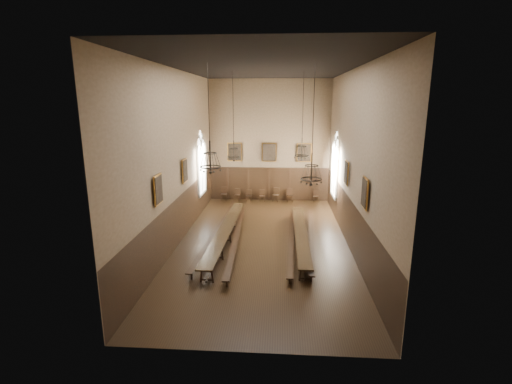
# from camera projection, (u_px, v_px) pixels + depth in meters

# --- Properties ---
(floor) EXTENTS (9.00, 18.00, 0.02)m
(floor) POSITION_uv_depth(u_px,v_px,m) (263.00, 243.00, 19.93)
(floor) COLOR black
(floor) RESTS_ON ground
(ceiling) EXTENTS (9.00, 18.00, 0.02)m
(ceiling) POSITION_uv_depth(u_px,v_px,m) (264.00, 67.00, 17.79)
(ceiling) COLOR black
(ceiling) RESTS_ON ground
(wall_back) EXTENTS (9.00, 0.02, 9.00)m
(wall_back) POSITION_uv_depth(u_px,v_px,m) (269.00, 141.00, 27.59)
(wall_back) COLOR #7C654C
(wall_back) RESTS_ON ground
(wall_front) EXTENTS (9.00, 0.02, 9.00)m
(wall_front) POSITION_uv_depth(u_px,v_px,m) (248.00, 210.00, 10.13)
(wall_front) COLOR #7C654C
(wall_front) RESTS_ON ground
(wall_left) EXTENTS (0.02, 18.00, 9.00)m
(wall_left) POSITION_uv_depth(u_px,v_px,m) (177.00, 159.00, 19.16)
(wall_left) COLOR #7C654C
(wall_left) RESTS_ON ground
(wall_right) EXTENTS (0.02, 18.00, 9.00)m
(wall_right) POSITION_uv_depth(u_px,v_px,m) (353.00, 161.00, 18.57)
(wall_right) COLOR #7C654C
(wall_right) RESTS_ON ground
(wainscot_panelling) EXTENTS (9.00, 18.00, 2.50)m
(wainscot_panelling) POSITION_uv_depth(u_px,v_px,m) (263.00, 221.00, 19.63)
(wainscot_panelling) COLOR black
(wainscot_panelling) RESTS_ON floor
(table_left) EXTENTS (1.00, 10.23, 0.80)m
(table_left) POSITION_uv_depth(u_px,v_px,m) (226.00, 235.00, 19.91)
(table_left) COLOR black
(table_left) RESTS_ON floor
(table_right) EXTENTS (0.66, 9.15, 0.71)m
(table_right) POSITION_uv_depth(u_px,v_px,m) (301.00, 238.00, 19.61)
(table_right) COLOR black
(table_right) RESTS_ON floor
(bench_left_outer) EXTENTS (0.81, 10.21, 0.46)m
(bench_left_outer) POSITION_uv_depth(u_px,v_px,m) (216.00, 235.00, 20.29)
(bench_left_outer) COLOR black
(bench_left_outer) RESTS_ON floor
(bench_left_inner) EXTENTS (0.71, 10.45, 0.47)m
(bench_left_inner) POSITION_uv_depth(u_px,v_px,m) (236.00, 238.00, 19.78)
(bench_left_inner) COLOR black
(bench_left_inner) RESTS_ON floor
(bench_right_inner) EXTENTS (0.66, 9.52, 0.43)m
(bench_right_inner) POSITION_uv_depth(u_px,v_px,m) (291.00, 240.00, 19.60)
(bench_right_inner) COLOR black
(bench_right_inner) RESTS_ON floor
(bench_right_outer) EXTENTS (0.89, 9.25, 0.42)m
(bench_right_outer) POSITION_uv_depth(u_px,v_px,m) (311.00, 239.00, 19.67)
(bench_right_outer) COLOR black
(bench_right_outer) RESTS_ON floor
(chair_0) EXTENTS (0.47, 0.47, 1.03)m
(chair_0) POSITION_uv_depth(u_px,v_px,m) (224.00, 196.00, 28.40)
(chair_0) COLOR black
(chair_0) RESTS_ON floor
(chair_1) EXTENTS (0.48, 0.48, 0.93)m
(chair_1) POSITION_uv_depth(u_px,v_px,m) (237.00, 197.00, 28.25)
(chair_1) COLOR black
(chair_1) RESTS_ON floor
(chair_2) EXTENTS (0.39, 0.39, 0.86)m
(chair_2) POSITION_uv_depth(u_px,v_px,m) (249.00, 198.00, 28.19)
(chair_2) COLOR black
(chair_2) RESTS_ON floor
(chair_3) EXTENTS (0.41, 0.41, 0.88)m
(chair_3) POSITION_uv_depth(u_px,v_px,m) (262.00, 198.00, 28.14)
(chair_3) COLOR black
(chair_3) RESTS_ON floor
(chair_4) EXTENTS (0.56, 0.56, 1.04)m
(chair_4) POSITION_uv_depth(u_px,v_px,m) (276.00, 197.00, 28.11)
(chair_4) COLOR black
(chair_4) RESTS_ON floor
(chair_5) EXTENTS (0.48, 0.48, 1.01)m
(chair_5) POSITION_uv_depth(u_px,v_px,m) (290.00, 198.00, 28.00)
(chair_5) COLOR black
(chair_5) RESTS_ON floor
(chair_7) EXTENTS (0.41, 0.41, 0.89)m
(chair_7) POSITION_uv_depth(u_px,v_px,m) (316.00, 198.00, 27.97)
(chair_7) COLOR black
(chair_7) RESTS_ON floor
(chandelier_back_left) EXTENTS (0.76, 0.76, 4.80)m
(chandelier_back_left) POSITION_uv_depth(u_px,v_px,m) (234.00, 151.00, 20.88)
(chandelier_back_left) COLOR black
(chandelier_back_left) RESTS_ON ceiling
(chandelier_back_right) EXTENTS (0.82, 0.82, 4.81)m
(chandelier_back_right) POSITION_uv_depth(u_px,v_px,m) (302.00, 150.00, 21.36)
(chandelier_back_right) COLOR black
(chandelier_back_right) RESTS_ON ceiling
(chandelier_front_left) EXTENTS (0.95, 0.95, 4.61)m
(chandelier_front_left) POSITION_uv_depth(u_px,v_px,m) (210.00, 161.00, 16.42)
(chandelier_front_left) COLOR black
(chandelier_front_left) RESTS_ON ceiling
(chandelier_front_right) EXTENTS (0.93, 0.93, 5.06)m
(chandelier_front_right) POSITION_uv_depth(u_px,v_px,m) (311.00, 172.00, 16.01)
(chandelier_front_right) COLOR black
(chandelier_front_right) RESTS_ON ceiling
(portrait_back_0) EXTENTS (1.10, 0.12, 1.40)m
(portrait_back_0) POSITION_uv_depth(u_px,v_px,m) (235.00, 152.00, 27.83)
(portrait_back_0) COLOR #A36D27
(portrait_back_0) RESTS_ON wall_back
(portrait_back_1) EXTENTS (1.10, 0.12, 1.40)m
(portrait_back_1) POSITION_uv_depth(u_px,v_px,m) (269.00, 152.00, 27.66)
(portrait_back_1) COLOR #A36D27
(portrait_back_1) RESTS_ON wall_back
(portrait_back_2) EXTENTS (1.10, 0.12, 1.40)m
(portrait_back_2) POSITION_uv_depth(u_px,v_px,m) (304.00, 153.00, 27.49)
(portrait_back_2) COLOR #A36D27
(portrait_back_2) RESTS_ON wall_back
(portrait_left_0) EXTENTS (0.12, 1.00, 1.30)m
(portrait_left_0) POSITION_uv_depth(u_px,v_px,m) (185.00, 171.00, 20.31)
(portrait_left_0) COLOR #A36D27
(portrait_left_0) RESTS_ON wall_left
(portrait_left_1) EXTENTS (0.12, 1.00, 1.30)m
(portrait_left_1) POSITION_uv_depth(u_px,v_px,m) (158.00, 190.00, 15.95)
(portrait_left_1) COLOR #A36D27
(portrait_left_1) RESTS_ON wall_left
(portrait_right_0) EXTENTS (0.12, 1.00, 1.30)m
(portrait_right_0) POSITION_uv_depth(u_px,v_px,m) (346.00, 173.00, 19.74)
(portrait_right_0) COLOR #A36D27
(portrait_right_0) RESTS_ON wall_right
(portrait_right_1) EXTENTS (0.12, 1.00, 1.30)m
(portrait_right_1) POSITION_uv_depth(u_px,v_px,m) (365.00, 193.00, 15.37)
(portrait_right_1) COLOR #A36D27
(portrait_right_1) RESTS_ON wall_right
(window_right) EXTENTS (0.20, 2.20, 4.60)m
(window_right) POSITION_uv_depth(u_px,v_px,m) (335.00, 164.00, 24.17)
(window_right) COLOR white
(window_right) RESTS_ON wall_right
(window_left) EXTENTS (0.20, 2.20, 4.60)m
(window_left) POSITION_uv_depth(u_px,v_px,m) (201.00, 163.00, 24.74)
(window_left) COLOR white
(window_left) RESTS_ON wall_left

